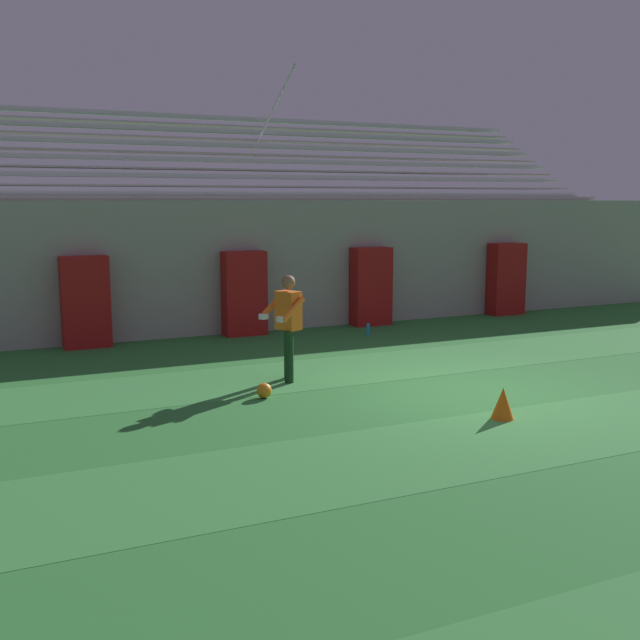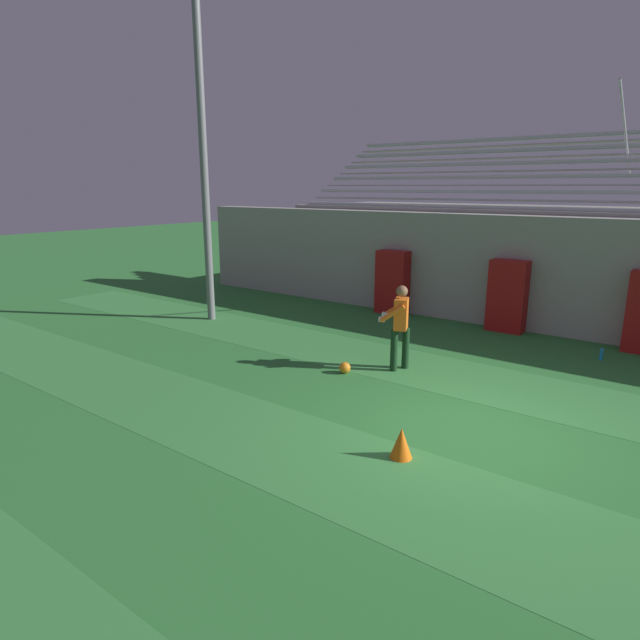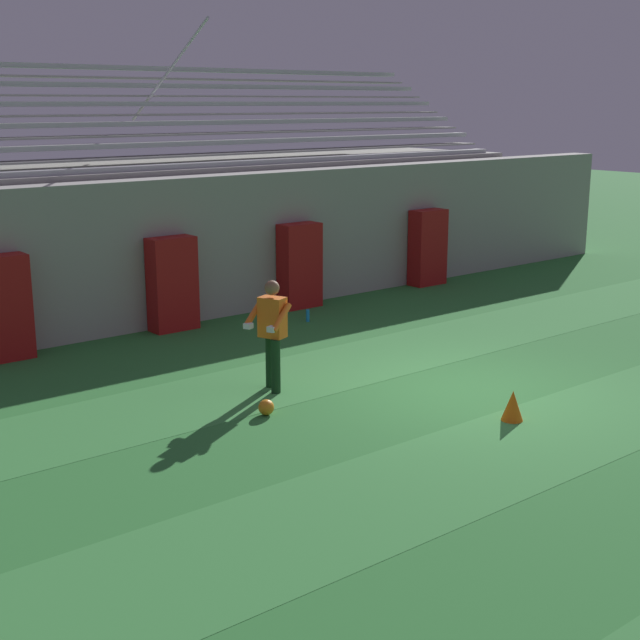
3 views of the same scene
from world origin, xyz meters
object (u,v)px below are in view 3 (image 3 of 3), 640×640
padding_pillar_gate_left (172,284)px  soccer_ball (266,407)px  goalkeeper (272,328)px  padding_pillar_gate_right (300,266)px  water_bottle (308,316)px  padding_pillar_far_right (428,247)px  padding_pillar_far_left (2,308)px  traffic_cone (513,406)px

padding_pillar_gate_left → soccer_ball: 5.21m
padding_pillar_gate_left → goalkeeper: (-0.71, -4.13, 0.07)m
padding_pillar_gate_right → water_bottle: bearing=-120.9°
padding_pillar_gate_right → padding_pillar_far_right: size_ratio=1.00×
padding_pillar_gate_left → padding_pillar_gate_right: bearing=0.0°
padding_pillar_far_right → padding_pillar_gate_left: bearing=180.0°
goalkeeper → water_bottle: bearing=44.6°
soccer_ball → padding_pillar_far_right: bearing=31.0°
padding_pillar_gate_right → padding_pillar_far_left: bearing=180.0°
goalkeeper → soccer_ball: size_ratio=7.59×
padding_pillar_gate_left → traffic_cone: (1.03, -7.22, -0.67)m
padding_pillar_far_right → traffic_cone: padding_pillar_far_right is taller
goalkeeper → traffic_cone: size_ratio=3.98×
padding_pillar_gate_right → goalkeeper: (-3.73, -4.13, 0.07)m
soccer_ball → water_bottle: size_ratio=0.92×
padding_pillar_far_left → padding_pillar_far_right: (10.02, 0.00, 0.00)m
goalkeeper → soccer_ball: (-0.71, -0.82, -0.84)m
soccer_ball → water_bottle: 5.40m
padding_pillar_gate_right → padding_pillar_far_right: same height
padding_pillar_gate_right → goalkeeper: bearing=-132.1°
padding_pillar_gate_right → padding_pillar_far_left: (-6.22, 0.00, 0.00)m
soccer_ball → traffic_cone: traffic_cone is taller
goalkeeper → water_bottle: goalkeeper is taller
padding_pillar_far_left → padding_pillar_far_right: 10.02m
padding_pillar_gate_left → padding_pillar_far_right: bearing=0.0°
padding_pillar_gate_right → goalkeeper: 5.56m
padding_pillar_gate_left → traffic_cone: padding_pillar_gate_left is taller
padding_pillar_gate_right → goalkeeper: size_ratio=1.05×
goalkeeper → water_bottle: 4.39m
padding_pillar_far_right → soccer_ball: (-8.24, -4.95, -0.77)m
water_bottle → padding_pillar_gate_right: bearing=59.1°
padding_pillar_far_left → padding_pillar_gate_left: bearing=0.0°
padding_pillar_gate_right → padding_pillar_far_right: (3.80, 0.00, 0.00)m
goalkeeper → water_bottle: (3.07, 3.03, -0.83)m
padding_pillar_far_right → water_bottle: bearing=-166.2°
padding_pillar_gate_left → traffic_cone: size_ratio=4.19×
padding_pillar_far_left → traffic_cone: 8.40m
padding_pillar_gate_left → padding_pillar_gate_right: size_ratio=1.00×
padding_pillar_far_left → water_bottle: 5.72m
soccer_ball → padding_pillar_gate_left: bearing=74.0°
soccer_ball → padding_pillar_far_left: bearing=109.8°
padding_pillar_far_left → padding_pillar_far_right: size_ratio=1.00×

